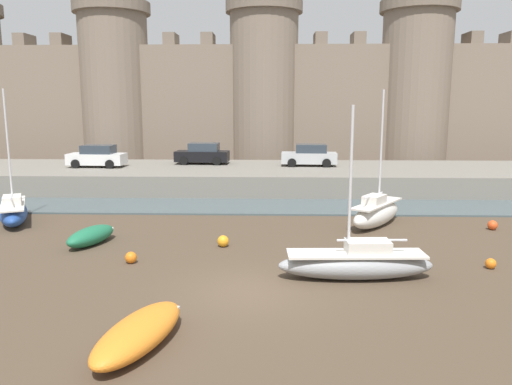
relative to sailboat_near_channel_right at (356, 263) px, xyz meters
The scene contains 16 objects.
ground_plane 3.99m from the sailboat_near_channel_right, 160.34° to the right, with size 160.00×160.00×0.00m, color #4C3D2D.
water_channel 12.77m from the sailboat_near_channel_right, 106.97° to the left, with size 80.00×4.50×0.10m, color #47565B.
quay_road 19.81m from the sailboat_near_channel_right, 100.84° to the left, with size 68.11×10.00×1.49m, color slate.
castle 31.59m from the sailboat_near_channel_right, 96.92° to the left, with size 63.14×7.03×18.25m.
sailboat_near_channel_right is the anchor object (origin of this frame).
sailboat_midflat_left 18.07m from the sailboat_near_channel_right, 154.34° to the left, with size 3.25×4.87×6.84m.
sailboat_foreground_left 8.10m from the sailboat_near_channel_right, 73.54° to the left, with size 3.69×4.58×6.77m.
rowboat_foreground_centre 11.59m from the sailboat_near_channel_right, 159.83° to the left, with size 1.92×3.04×0.79m.
rowboat_midflat_centre 8.22m from the sailboat_near_channel_right, 140.34° to the right, with size 2.31×3.95×0.78m.
mooring_buoy_mid_mud 10.61m from the sailboat_near_channel_right, 42.40° to the left, with size 0.47×0.47×0.47m, color #E04C1E.
mooring_buoy_near_channel 8.55m from the sailboat_near_channel_right, behind, with size 0.45×0.45×0.45m, color orange.
mooring_buoy_near_shore 5.37m from the sailboat_near_channel_right, 13.21° to the left, with size 0.40×0.40×0.40m, color orange.
mooring_buoy_off_centre 6.35m from the sailboat_near_channel_right, 142.98° to the left, with size 0.50×0.50×0.50m, color orange.
car_quay_centre_west 23.12m from the sailboat_near_channel_right, 111.16° to the left, with size 4.17×2.02×1.62m.
car_quay_west 20.57m from the sailboat_near_channel_right, 90.37° to the left, with size 4.17×2.02×1.62m.
car_quay_centre_east 25.03m from the sailboat_near_channel_right, 129.31° to the left, with size 4.17×2.02×1.62m.
Camera 1 is at (0.71, -15.56, 6.07)m, focal length 35.00 mm.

